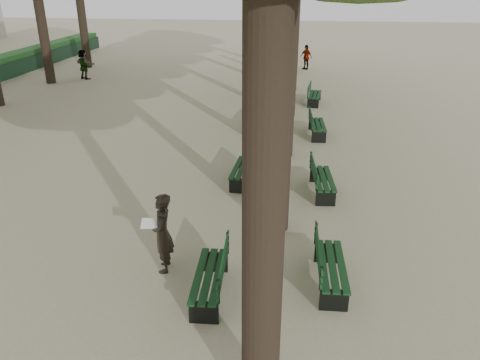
# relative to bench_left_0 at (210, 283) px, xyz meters

# --- Properties ---
(ground) EXTENTS (120.00, 120.00, 0.00)m
(ground) POSITION_rel_bench_left_0_xyz_m (-0.37, -0.25, -0.27)
(ground) COLOR tan
(ground) RESTS_ON ground
(bench_left_0) EXTENTS (0.66, 1.83, 0.92)m
(bench_left_0) POSITION_rel_bench_left_0_xyz_m (0.00, 0.00, 0.00)
(bench_left_0) COLOR black
(bench_left_0) RESTS_ON ground
(bench_left_1) EXTENTS (0.66, 1.83, 0.92)m
(bench_left_1) POSITION_rel_bench_left_0_xyz_m (-0.00, 5.35, 0.00)
(bench_left_1) COLOR black
(bench_left_1) RESTS_ON ground
(bench_left_2) EXTENTS (0.76, 1.85, 0.92)m
(bench_left_2) POSITION_rel_bench_left_0_xyz_m (-0.00, 10.58, 0.00)
(bench_left_2) COLOR black
(bench_left_2) RESTS_ON ground
(bench_left_3) EXTENTS (0.70, 1.84, 0.92)m
(bench_left_3) POSITION_rel_bench_left_0_xyz_m (-0.00, 15.07, 0.00)
(bench_left_3) COLOR black
(bench_left_3) RESTS_ON ground
(bench_right_0) EXTENTS (0.63, 1.82, 0.92)m
(bench_right_0) POSITION_rel_bench_left_0_xyz_m (2.27, 0.62, 0.00)
(bench_right_0) COLOR black
(bench_right_0) RESTS_ON ground
(bench_right_1) EXTENTS (0.72, 1.84, 0.92)m
(bench_right_1) POSITION_rel_bench_left_0_xyz_m (2.27, 4.84, 0.00)
(bench_right_1) COLOR black
(bench_right_1) RESTS_ON ground
(bench_right_2) EXTENTS (0.67, 1.83, 0.92)m
(bench_right_2) POSITION_rel_bench_left_0_xyz_m (2.27, 9.96, 0.00)
(bench_right_2) COLOR black
(bench_right_2) RESTS_ON ground
(bench_right_3) EXTENTS (0.74, 1.85, 0.92)m
(bench_right_3) POSITION_rel_bench_left_0_xyz_m (2.27, 14.83, 0.00)
(bench_right_3) COLOR black
(bench_right_3) RESTS_ON ground
(man_with_map) EXTENTS (0.66, 0.73, 1.69)m
(man_with_map) POSITION_rel_bench_left_0_xyz_m (-1.07, 0.74, 0.57)
(man_with_map) COLOR black
(man_with_map) RESTS_ON ground
(pedestrian_e) EXTENTS (1.51, 1.07, 1.68)m
(pedestrian_e) POSITION_rel_bench_left_0_xyz_m (-10.93, 19.06, 0.57)
(pedestrian_e) COLOR #262628
(pedestrian_e) RESTS_ON ground
(pedestrian_c) EXTENTS (0.89, 0.81, 1.53)m
(pedestrian_c) POSITION_rel_bench_left_0_xyz_m (1.90, 23.80, 0.49)
(pedestrian_c) COLOR #262628
(pedestrian_c) RESTS_ON ground
(pedestrian_a) EXTENTS (0.98, 0.78, 1.88)m
(pedestrian_a) POSITION_rel_bench_left_0_xyz_m (-1.62, 24.60, 0.67)
(pedestrian_a) COLOR #262628
(pedestrian_a) RESTS_ON ground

